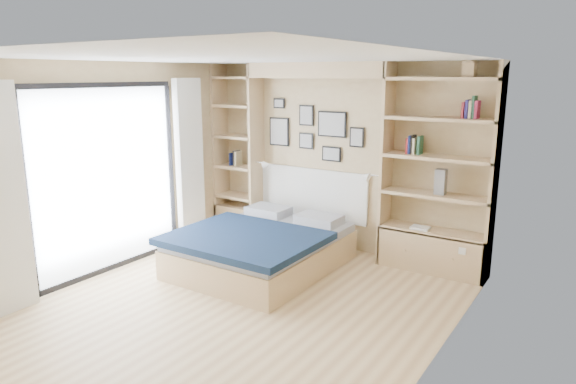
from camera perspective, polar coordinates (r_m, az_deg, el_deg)
The scene contains 8 objects.
ground at distance 5.47m, azimuth -5.40°, elevation -12.54°, with size 4.50×4.50×0.00m, color beige.
room_shell at distance 6.53m, azimuth 0.04°, elevation 1.71°, with size 4.50×4.50×4.50m.
bed at distance 6.39m, azimuth -2.78°, elevation -6.02°, with size 1.71×2.26×1.07m.
photo_gallery at distance 7.07m, azimuth 2.72°, elevation 6.89°, with size 1.48×0.02×0.82m.
reading_lamps at distance 6.88m, azimuth 2.83°, elevation 2.47°, with size 1.92×0.12×0.15m.
shelf_decor at distance 6.29m, azimuth 14.03°, elevation 6.43°, with size 3.51×0.23×2.03m.
deck at distance 8.08m, azimuth -25.93°, elevation -5.31°, with size 3.20×4.00×0.05m, color #706252.
deck_chair at distance 8.07m, azimuth -28.75°, elevation -2.48°, with size 0.84×1.02×0.89m.
Camera 1 is at (3.11, -3.84, 2.35)m, focal length 32.00 mm.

